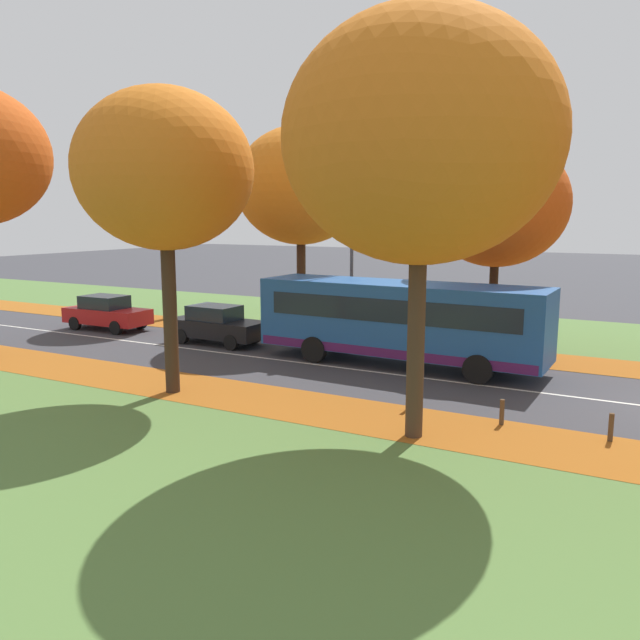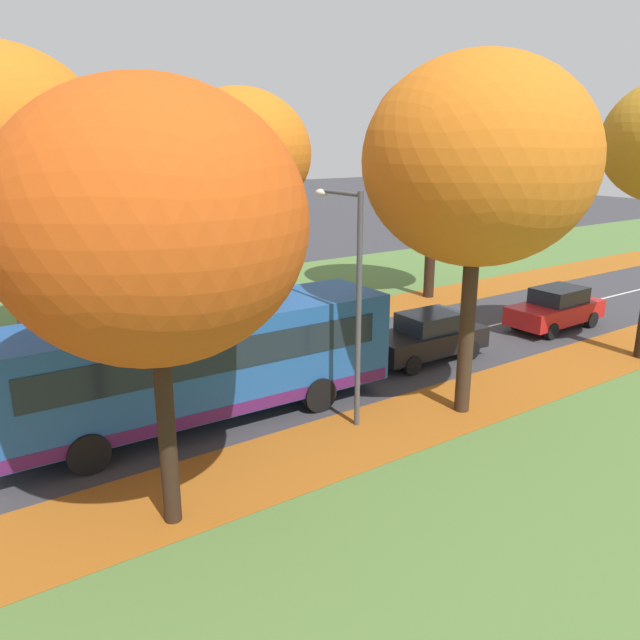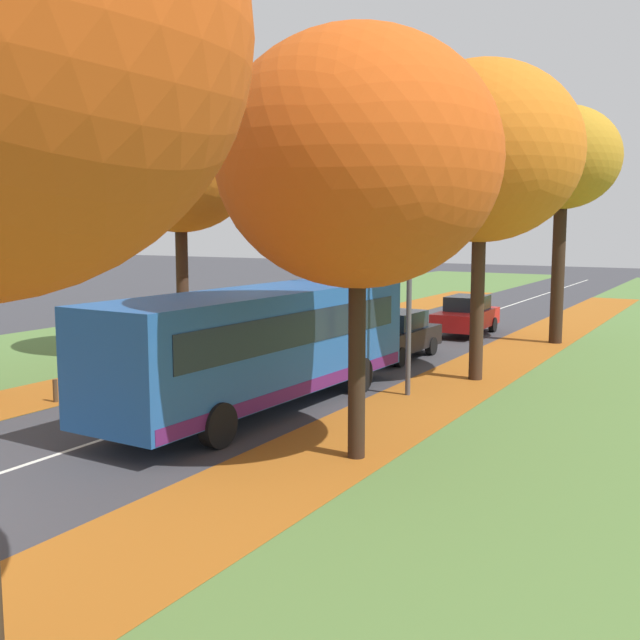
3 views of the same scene
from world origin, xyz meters
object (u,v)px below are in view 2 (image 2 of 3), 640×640
object	(u,v)px
bus	(200,359)
car_black_lead	(427,336)
tree_left_mid	(240,154)
tree_left_far	(436,132)
tree_left_near	(0,144)
tree_right_near	(151,224)
tree_right_mid	(478,162)
car_red_following	(556,308)
streetlamp_right	(351,283)
bollard_fourth	(70,370)

from	to	relation	value
bus	car_black_lead	world-z (taller)	bus
car_black_lead	tree_left_mid	bearing A→B (deg)	-153.10
tree_left_far	tree_left_near	bearing A→B (deg)	-91.91
tree_left_mid	tree_right_near	xyz separation A→B (m)	(10.50, -7.21, -0.83)
tree_right_mid	car_red_following	world-z (taller)	tree_right_mid
tree_left_mid	streetlamp_right	size ratio (longest dim) A/B	1.49
tree_left_near	tree_right_mid	distance (m)	13.79
tree_left_near	bollard_fourth	size ratio (longest dim) A/B	16.35
tree_right_mid	tree_left_near	bearing A→B (deg)	-138.77
tree_left_far	car_red_following	xyz separation A→B (m)	(6.48, 0.52, -6.64)
tree_left_mid	tree_left_far	world-z (taller)	tree_left_far
tree_left_near	tree_right_mid	bearing A→B (deg)	41.23
tree_left_near	bollard_fourth	xyz separation A→B (m)	(1.86, 0.83, -6.73)
tree_left_near	tree_right_near	bearing A→B (deg)	3.23
tree_left_near	streetlamp_right	xyz separation A→B (m)	(9.12, 6.15, -3.29)
bus	car_red_following	xyz separation A→B (m)	(0.17, 14.82, -0.89)
bus	tree_right_near	bearing A→B (deg)	-31.85
tree_right_mid	streetlamp_right	bearing A→B (deg)	-113.00
bollard_fourth	bus	xyz separation A→B (m)	(5.02, 2.17, 1.40)
tree_left_mid	bus	bearing A→B (deg)	-35.95
tree_left_mid	car_red_following	distance (m)	13.42
tree_left_near	tree_left_mid	bearing A→B (deg)	88.23
bus	bollard_fourth	bearing A→B (deg)	-156.60
tree_left_mid	tree_right_mid	world-z (taller)	tree_right_mid
car_red_following	tree_left_near	bearing A→B (deg)	-111.59
tree_left_mid	tree_right_mid	size ratio (longest dim) A/B	0.97
tree_left_near	car_red_following	size ratio (longest dim) A/B	2.34
tree_left_near	car_red_following	distance (m)	20.15
tree_right_near	streetlamp_right	size ratio (longest dim) A/B	1.37
bollard_fourth	bus	distance (m)	5.65
tree_left_mid	car_black_lead	size ratio (longest dim) A/B	2.11
streetlamp_right	car_red_following	size ratio (longest dim) A/B	1.42
tree_left_mid	car_red_following	bearing A→B (deg)	55.74
bollard_fourth	streetlamp_right	bearing A→B (deg)	36.22
streetlamp_right	car_black_lead	bearing A→B (deg)	114.51
tree_right_mid	bus	size ratio (longest dim) A/B	0.88
bus	tree_left_near	bearing A→B (deg)	-156.40
streetlamp_right	bus	size ratio (longest dim) A/B	0.57
bollard_fourth	streetlamp_right	size ratio (longest dim) A/B	0.10
car_black_lead	car_red_following	world-z (taller)	same
bollard_fourth	bus	bearing A→B (deg)	23.40
tree_left_mid	tree_right_near	bearing A→B (deg)	-34.49
tree_right_near	car_red_following	distance (m)	18.30
bollard_fourth	tree_left_far	bearing A→B (deg)	94.45
tree_right_mid	car_black_lead	distance (m)	7.12
bollard_fourth	tree_right_mid	bearing A→B (deg)	44.13
tree_right_mid	bus	distance (m)	8.56
tree_left_far	tree_left_mid	bearing A→B (deg)	-92.02
tree_left_near	tree_right_near	world-z (taller)	tree_left_near
tree_right_near	tree_right_mid	size ratio (longest dim) A/B	0.89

